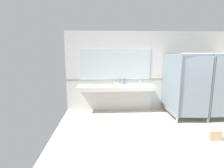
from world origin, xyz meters
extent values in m
cube|color=#B2A899|center=(0.00, 0.00, -0.05)|extent=(6.86, 5.96, 0.10)
cube|color=silver|center=(0.00, 2.74, 1.32)|extent=(6.86, 0.12, 2.64)
cube|color=#9E937F|center=(0.00, 2.67, 1.05)|extent=(6.86, 0.01, 0.06)
cube|color=silver|center=(-1.79, 2.38, 0.83)|extent=(2.46, 0.56, 0.14)
cube|color=silver|center=(-1.79, 2.62, 0.38)|extent=(2.46, 0.08, 0.76)
cube|color=#ADADA8|center=(-2.61, 2.35, 0.85)|extent=(0.42, 0.31, 0.11)
cylinder|color=silver|center=(-2.61, 2.57, 0.95)|extent=(0.04, 0.04, 0.11)
cylinder|color=silver|center=(-2.61, 2.51, 1.00)|extent=(0.03, 0.11, 0.03)
sphere|color=silver|center=(-2.54, 2.58, 0.93)|extent=(0.04, 0.04, 0.04)
cube|color=#ADADA8|center=(-1.79, 2.35, 0.85)|extent=(0.42, 0.31, 0.11)
cylinder|color=silver|center=(-1.79, 2.57, 0.95)|extent=(0.04, 0.04, 0.11)
cylinder|color=silver|center=(-1.79, 2.51, 1.00)|extent=(0.03, 0.11, 0.03)
sphere|color=silver|center=(-1.72, 2.58, 0.93)|extent=(0.04, 0.04, 0.04)
cube|color=#ADADA8|center=(-0.96, 2.35, 0.85)|extent=(0.42, 0.31, 0.11)
cylinder|color=silver|center=(-0.96, 2.57, 0.95)|extent=(0.04, 0.04, 0.11)
cylinder|color=silver|center=(-0.96, 2.51, 1.00)|extent=(0.03, 0.11, 0.03)
sphere|color=silver|center=(-0.89, 2.58, 0.93)|extent=(0.04, 0.04, 0.04)
cube|color=silver|center=(-1.79, 2.67, 1.56)|extent=(2.36, 0.02, 1.02)
cube|color=gray|center=(-0.14, 1.97, 1.02)|extent=(0.03, 1.38, 1.79)
cylinder|color=silver|center=(-0.14, 1.34, 0.06)|extent=(0.05, 0.05, 0.12)
cube|color=gray|center=(0.75, 1.97, 1.02)|extent=(0.03, 1.38, 1.79)
cylinder|color=silver|center=(0.75, 1.34, 0.06)|extent=(0.05, 0.05, 0.12)
cube|color=gray|center=(0.30, 1.31, 1.02)|extent=(0.81, 0.09, 1.69)
cube|color=#B7BABF|center=(0.75, 1.31, 1.93)|extent=(1.84, 0.04, 0.04)
cube|color=tan|center=(0.32, 0.36, 0.12)|extent=(0.29, 0.10, 0.23)
torus|color=tan|center=(0.32, 0.36, 0.27)|extent=(0.22, 0.02, 0.22)
cylinder|color=teal|center=(-1.49, 2.55, 0.97)|extent=(0.07, 0.07, 0.15)
cylinder|color=black|center=(-1.49, 2.55, 1.07)|extent=(0.03, 0.03, 0.04)
cylinder|color=beige|center=(-1.70, 2.33, 0.94)|extent=(0.07, 0.07, 0.09)
cylinder|color=#B7BABF|center=(-0.10, 0.51, 0.00)|extent=(0.14, 0.14, 0.01)
camera|label=1|loc=(-2.20, -3.23, 1.98)|focal=28.31mm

